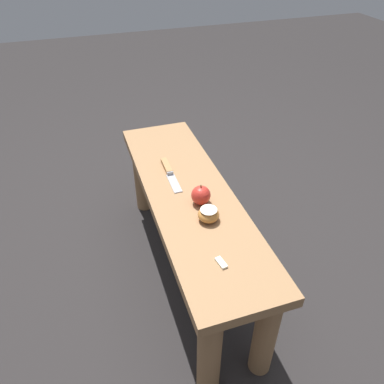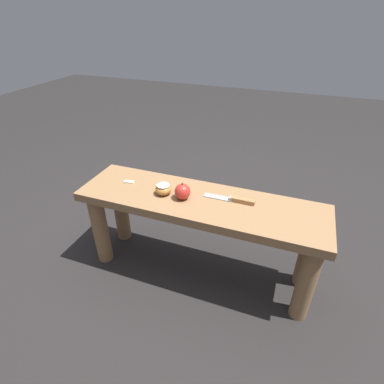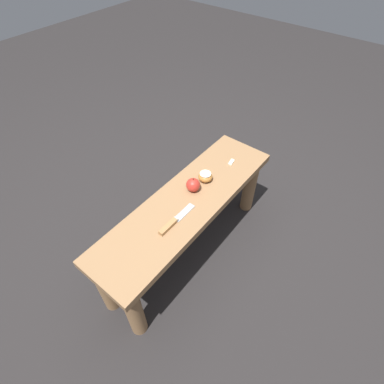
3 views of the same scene
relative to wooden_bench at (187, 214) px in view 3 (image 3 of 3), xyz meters
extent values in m
plane|color=black|center=(0.00, 0.00, -0.33)|extent=(8.00, 8.00, 0.00)
cube|color=olive|center=(0.00, 0.00, 0.09)|extent=(1.12, 0.31, 0.04)
cylinder|color=olive|center=(-0.50, -0.10, -0.13)|extent=(0.08, 0.08, 0.40)
cylinder|color=olive|center=(0.50, -0.10, -0.13)|extent=(0.08, 0.08, 0.40)
cylinder|color=olive|center=(-0.50, 0.10, -0.13)|extent=(0.08, 0.08, 0.40)
cylinder|color=olive|center=(0.50, 0.10, -0.13)|extent=(0.08, 0.08, 0.40)
cube|color=#9EA0A5|center=(-0.07, -0.04, 0.11)|extent=(0.12, 0.03, 0.00)
cube|color=#9EA0A5|center=(-0.13, -0.04, 0.12)|extent=(0.01, 0.03, 0.02)
cube|color=#9E7042|center=(-0.18, -0.04, 0.12)|extent=(0.10, 0.02, 0.02)
sphere|color=red|center=(0.07, 0.02, 0.14)|extent=(0.07, 0.07, 0.07)
cylinder|color=#4C3319|center=(0.07, 0.02, 0.18)|extent=(0.00, 0.00, 0.01)
ellipsoid|color=#B27233|center=(0.17, 0.01, 0.13)|extent=(0.07, 0.07, 0.05)
cylinder|color=white|center=(0.17, 0.01, 0.15)|extent=(0.06, 0.06, 0.00)
cube|color=white|center=(0.37, -0.02, 0.11)|extent=(0.05, 0.03, 0.01)
camera|label=1|loc=(1.07, -0.34, 0.97)|focal=35.00mm
camera|label=2|loc=(-0.35, 1.05, 0.84)|focal=28.00mm
camera|label=3|loc=(-0.75, -0.62, 1.21)|focal=28.00mm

